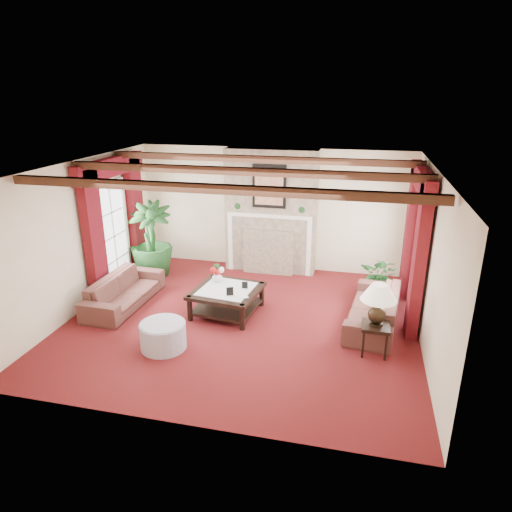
% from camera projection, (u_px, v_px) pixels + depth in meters
% --- Properties ---
extents(floor, '(6.00, 6.00, 0.00)m').
position_uv_depth(floor, '(242.00, 321.00, 8.08)').
color(floor, '#3F0B0C').
rests_on(floor, ground).
extents(ceiling, '(6.00, 6.00, 0.00)m').
position_uv_depth(ceiling, '(240.00, 167.00, 7.16)').
color(ceiling, white).
rests_on(ceiling, floor).
extents(back_wall, '(6.00, 0.02, 2.70)m').
position_uv_depth(back_wall, '(273.00, 209.00, 10.14)').
color(back_wall, beige).
rests_on(back_wall, ground).
extents(left_wall, '(0.02, 5.50, 2.70)m').
position_uv_depth(left_wall, '(81.00, 236.00, 8.26)').
color(left_wall, beige).
rests_on(left_wall, ground).
extents(right_wall, '(0.02, 5.50, 2.70)m').
position_uv_depth(right_wall, '(430.00, 263.00, 6.98)').
color(right_wall, beige).
rests_on(right_wall, ground).
extents(ceiling_beams, '(6.00, 3.00, 0.12)m').
position_uv_depth(ceiling_beams, '(240.00, 171.00, 7.18)').
color(ceiling_beams, black).
rests_on(ceiling_beams, ceiling).
extents(fireplace, '(2.00, 0.52, 2.70)m').
position_uv_depth(fireplace, '(272.00, 149.00, 9.49)').
color(fireplace, tan).
rests_on(fireplace, ground).
extents(french_door_left, '(0.10, 1.10, 2.16)m').
position_uv_depth(french_door_left, '(107.00, 183.00, 8.90)').
color(french_door_left, white).
rests_on(french_door_left, ground).
extents(french_door_right, '(0.10, 1.10, 2.16)m').
position_uv_depth(french_door_right, '(427.00, 199.00, 7.63)').
color(french_door_right, white).
rests_on(french_door_right, ground).
extents(curtains_left, '(0.20, 2.40, 2.55)m').
position_uv_depth(curtains_left, '(110.00, 162.00, 8.74)').
color(curtains_left, '#4D0A16').
rests_on(curtains_left, ground).
extents(curtains_right, '(0.20, 2.40, 2.55)m').
position_uv_depth(curtains_right, '(423.00, 173.00, 7.51)').
color(curtains_right, '#4D0A16').
rests_on(curtains_right, ground).
extents(sofa_left, '(1.96, 0.68, 0.75)m').
position_uv_depth(sofa_left, '(124.00, 286.00, 8.57)').
color(sofa_left, '#3A0F1E').
rests_on(sofa_left, ground).
extents(sofa_right, '(2.13, 1.04, 0.78)m').
position_uv_depth(sofa_right, '(374.00, 303.00, 7.85)').
color(sofa_right, '#3A0F1E').
rests_on(sofa_right, ground).
extents(potted_palm, '(1.94, 2.21, 0.91)m').
position_uv_depth(potted_palm, '(152.00, 256.00, 9.92)').
color(potted_palm, black).
rests_on(potted_palm, ground).
extents(small_plant, '(1.19, 1.23, 0.65)m').
position_uv_depth(small_plant, '(380.00, 280.00, 8.98)').
color(small_plant, black).
rests_on(small_plant, ground).
extents(coffee_table, '(1.27, 1.27, 0.47)m').
position_uv_depth(coffee_table, '(227.00, 301.00, 8.30)').
color(coffee_table, black).
rests_on(coffee_table, ground).
extents(side_table, '(0.43, 0.43, 0.49)m').
position_uv_depth(side_table, '(374.00, 339.00, 7.00)').
color(side_table, black).
rests_on(side_table, ground).
extents(ottoman, '(0.72, 0.72, 0.42)m').
position_uv_depth(ottoman, '(163.00, 336.00, 7.16)').
color(ottoman, '#9A97AB').
rests_on(ottoman, ground).
extents(table_lamp, '(0.54, 0.54, 0.69)m').
position_uv_depth(table_lamp, '(378.00, 304.00, 6.79)').
color(table_lamp, black).
rests_on(table_lamp, side_table).
extents(flower_vase, '(0.29, 0.30, 0.19)m').
position_uv_depth(flower_vase, '(217.00, 277.00, 8.51)').
color(flower_vase, silver).
rests_on(flower_vase, coffee_table).
extents(book, '(0.23, 0.22, 0.29)m').
position_uv_depth(book, '(235.00, 289.00, 7.85)').
color(book, black).
rests_on(book, coffee_table).
extents(photo_frame_a, '(0.12, 0.07, 0.16)m').
position_uv_depth(photo_frame_a, '(230.00, 292.00, 7.92)').
color(photo_frame_a, black).
rests_on(photo_frame_a, coffee_table).
extents(photo_frame_b, '(0.11, 0.03, 0.14)m').
position_uv_depth(photo_frame_b, '(245.00, 285.00, 8.21)').
color(photo_frame_b, black).
rests_on(photo_frame_b, coffee_table).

